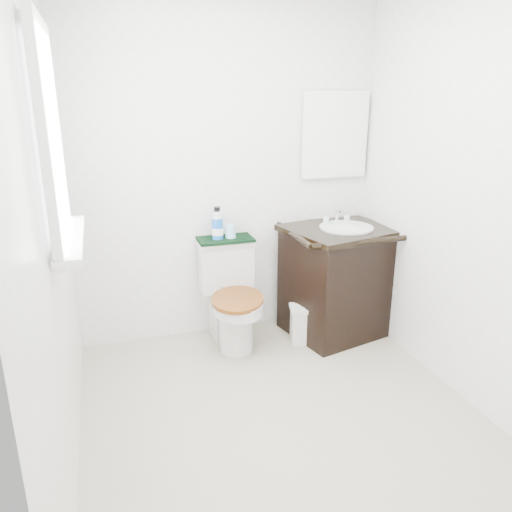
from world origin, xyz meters
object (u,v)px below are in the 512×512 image
trash_bin (303,324)px  mouthwash_bottle (217,224)px  cup (231,231)px  vanity (338,277)px  toilet (230,300)px

trash_bin → mouthwash_bottle: mouthwash_bottle is taller
trash_bin → cup: bearing=147.8°
vanity → trash_bin: 0.44m
vanity → trash_bin: (-0.32, -0.10, -0.29)m
toilet → cup: bearing=71.8°
mouthwash_bottle → cup: size_ratio=2.34×
vanity → trash_bin: bearing=-161.9°
vanity → trash_bin: size_ratio=3.24×
toilet → vanity: size_ratio=0.81×
vanity → toilet: bearing=175.3°
trash_bin → mouthwash_bottle: size_ratio=1.24×
trash_bin → cup: 0.86m
toilet → vanity: vanity is taller
cup → vanity: bearing=-13.5°
mouthwash_bottle → cup: 0.11m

